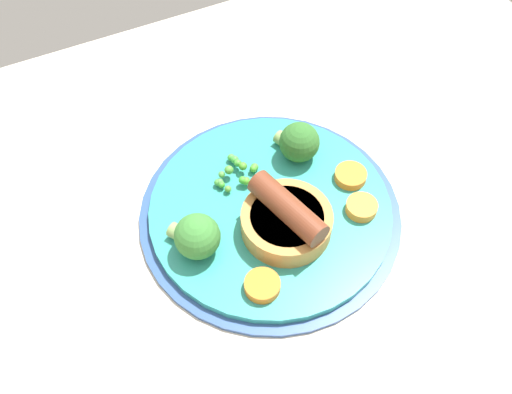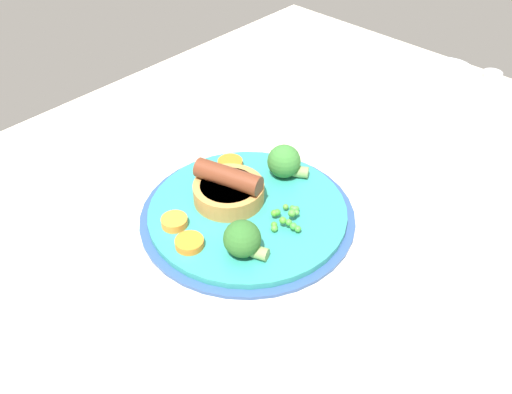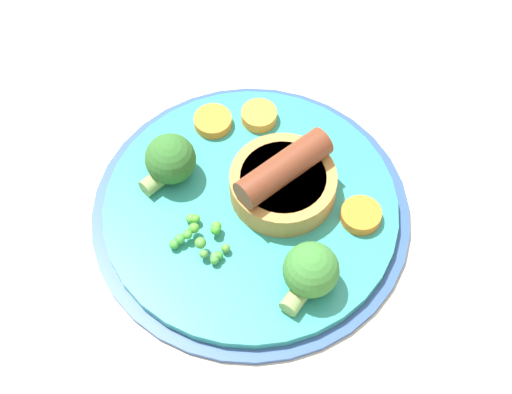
{
  "view_description": "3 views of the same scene",
  "coord_description": "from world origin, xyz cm",
  "px_view_note": "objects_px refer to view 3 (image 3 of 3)",
  "views": [
    {
      "loc": [
        -10.85,
        -27.41,
        54.68
      ],
      "look_at": [
        4.48,
        4.0,
        6.02
      ],
      "focal_mm": 40.0,
      "sensor_mm": 36.0,
      "label": 1
    },
    {
      "loc": [
        46.15,
        42.4,
        53.5
      ],
      "look_at": [
        5.6,
        4.56,
        7.14
      ],
      "focal_mm": 40.0,
      "sensor_mm": 36.0,
      "label": 2
    },
    {
      "loc": [
        -30.45,
        18.99,
        68.5
      ],
      "look_at": [
        4.89,
        3.1,
        7.21
      ],
      "focal_mm": 60.0,
      "sensor_mm": 36.0,
      "label": 3
    }
  ],
  "objects_px": {
    "pea_pile": "(201,238)",
    "broccoli_floret_near": "(310,272)",
    "carrot_slice_2": "(259,116)",
    "sausage_pudding": "(284,180)",
    "dinner_plate": "(251,211)",
    "broccoli_floret_far": "(170,160)",
    "carrot_slice_3": "(213,121)",
    "carrot_slice_1": "(361,215)"
  },
  "relations": [
    {
      "from": "broccoli_floret_near",
      "to": "carrot_slice_3",
      "type": "xyz_separation_m",
      "value": [
        0.19,
        0.01,
        -0.02
      ]
    },
    {
      "from": "pea_pile",
      "to": "broccoli_floret_near",
      "type": "bearing_deg",
      "value": -137.63
    },
    {
      "from": "broccoli_floret_far",
      "to": "carrot_slice_3",
      "type": "bearing_deg",
      "value": 13.23
    },
    {
      "from": "broccoli_floret_far",
      "to": "carrot_slice_2",
      "type": "xyz_separation_m",
      "value": [
        0.02,
        -0.1,
        -0.02
      ]
    },
    {
      "from": "dinner_plate",
      "to": "carrot_slice_1",
      "type": "relative_size",
      "value": 8.0
    },
    {
      "from": "pea_pile",
      "to": "broccoli_floret_near",
      "type": "xyz_separation_m",
      "value": [
        -0.07,
        -0.07,
        0.01
      ]
    },
    {
      "from": "broccoli_floret_far",
      "to": "carrot_slice_3",
      "type": "height_order",
      "value": "broccoli_floret_far"
    },
    {
      "from": "sausage_pudding",
      "to": "pea_pile",
      "type": "relative_size",
      "value": 1.73
    },
    {
      "from": "sausage_pudding",
      "to": "pea_pile",
      "type": "distance_m",
      "value": 0.09
    },
    {
      "from": "broccoli_floret_near",
      "to": "broccoli_floret_far",
      "type": "distance_m",
      "value": 0.16
    },
    {
      "from": "broccoli_floret_near",
      "to": "broccoli_floret_far",
      "type": "bearing_deg",
      "value": 81.69
    },
    {
      "from": "sausage_pudding",
      "to": "dinner_plate",
      "type": "bearing_deg",
      "value": 168.41
    },
    {
      "from": "carrot_slice_1",
      "to": "dinner_plate",
      "type": "bearing_deg",
      "value": 58.51
    },
    {
      "from": "dinner_plate",
      "to": "sausage_pudding",
      "type": "height_order",
      "value": "sausage_pudding"
    },
    {
      "from": "dinner_plate",
      "to": "carrot_slice_2",
      "type": "xyz_separation_m",
      "value": [
        0.09,
        -0.05,
        0.01
      ]
    },
    {
      "from": "broccoli_floret_near",
      "to": "carrot_slice_2",
      "type": "distance_m",
      "value": 0.18
    },
    {
      "from": "broccoli_floret_near",
      "to": "carrot_slice_3",
      "type": "relative_size",
      "value": 1.62
    },
    {
      "from": "carrot_slice_2",
      "to": "carrot_slice_3",
      "type": "relative_size",
      "value": 0.95
    },
    {
      "from": "dinner_plate",
      "to": "sausage_pudding",
      "type": "relative_size",
      "value": 2.99
    },
    {
      "from": "sausage_pudding",
      "to": "carrot_slice_3",
      "type": "height_order",
      "value": "sausage_pudding"
    },
    {
      "from": "dinner_plate",
      "to": "broccoli_floret_near",
      "type": "height_order",
      "value": "broccoli_floret_near"
    },
    {
      "from": "carrot_slice_2",
      "to": "carrot_slice_1",
      "type": "bearing_deg",
      "value": -165.16
    },
    {
      "from": "broccoli_floret_far",
      "to": "pea_pile",
      "type": "bearing_deg",
      "value": -111.85
    },
    {
      "from": "broccoli_floret_near",
      "to": "carrot_slice_1",
      "type": "bearing_deg",
      "value": -2.27
    },
    {
      "from": "carrot_slice_2",
      "to": "carrot_slice_3",
      "type": "xyz_separation_m",
      "value": [
        0.01,
        0.04,
        -0.0
      ]
    },
    {
      "from": "carrot_slice_1",
      "to": "carrot_slice_3",
      "type": "xyz_separation_m",
      "value": [
        0.15,
        0.08,
        -0.0
      ]
    },
    {
      "from": "carrot_slice_1",
      "to": "carrot_slice_2",
      "type": "relative_size",
      "value": 1.06
    },
    {
      "from": "dinner_plate",
      "to": "broccoli_floret_near",
      "type": "bearing_deg",
      "value": -171.58
    },
    {
      "from": "broccoli_floret_near",
      "to": "carrot_slice_2",
      "type": "xyz_separation_m",
      "value": [
        0.17,
        -0.03,
        -0.02
      ]
    },
    {
      "from": "broccoli_floret_far",
      "to": "broccoli_floret_near",
      "type": "bearing_deg",
      "value": -86.69
    },
    {
      "from": "carrot_slice_2",
      "to": "dinner_plate",
      "type": "bearing_deg",
      "value": 151.38
    },
    {
      "from": "sausage_pudding",
      "to": "carrot_slice_3",
      "type": "relative_size",
      "value": 2.69
    },
    {
      "from": "pea_pile",
      "to": "broccoli_floret_far",
      "type": "xyz_separation_m",
      "value": [
        0.08,
        -0.0,
        0.01
      ]
    },
    {
      "from": "dinner_plate",
      "to": "broccoli_floret_near",
      "type": "distance_m",
      "value": 0.1
    },
    {
      "from": "broccoli_floret_near",
      "to": "carrot_slice_3",
      "type": "height_order",
      "value": "broccoli_floret_near"
    },
    {
      "from": "dinner_plate",
      "to": "pea_pile",
      "type": "xyz_separation_m",
      "value": [
        -0.02,
        0.05,
        0.02
      ]
    },
    {
      "from": "broccoli_floret_near",
      "to": "carrot_slice_1",
      "type": "xyz_separation_m",
      "value": [
        0.04,
        -0.07,
        -0.02
      ]
    },
    {
      "from": "sausage_pudding",
      "to": "carrot_slice_3",
      "type": "xyz_separation_m",
      "value": [
        0.09,
        0.03,
        -0.01
      ]
    },
    {
      "from": "pea_pile",
      "to": "carrot_slice_3",
      "type": "height_order",
      "value": "pea_pile"
    },
    {
      "from": "carrot_slice_2",
      "to": "carrot_slice_3",
      "type": "bearing_deg",
      "value": 73.77
    },
    {
      "from": "dinner_plate",
      "to": "broccoli_floret_far",
      "type": "relative_size",
      "value": 5.07
    },
    {
      "from": "pea_pile",
      "to": "broccoli_floret_far",
      "type": "distance_m",
      "value": 0.08
    }
  ]
}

